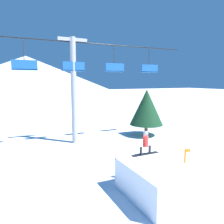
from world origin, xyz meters
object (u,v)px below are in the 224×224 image
object	(u,v)px
snow_ramp	(157,181)
pine_tree_near	(147,107)
snowboarder	(146,143)
trail_marker	(185,160)

from	to	relation	value
snow_ramp	pine_tree_near	distance (m)	11.49
snowboarder	pine_tree_near	world-z (taller)	pine_tree_near
snow_ramp	trail_marker	distance (m)	3.28
snow_ramp	trail_marker	bearing A→B (deg)	24.23
snow_ramp	snowboarder	xyz separation A→B (m)	(0.35, 1.46, 1.36)
pine_tree_near	snowboarder	bearing A→B (deg)	-124.57
snowboarder	trail_marker	xyz separation A→B (m)	(2.64, -0.11, -1.33)
snow_ramp	trail_marker	size ratio (longest dim) A/B	2.35
pine_tree_near	trail_marker	xyz separation A→B (m)	(-2.98, -8.26, -1.97)
snowboarder	pine_tree_near	bearing A→B (deg)	55.43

